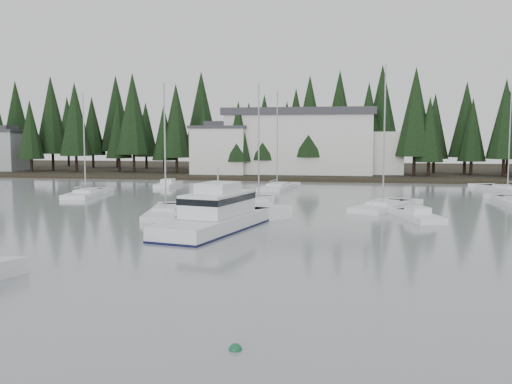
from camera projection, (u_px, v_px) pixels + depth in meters
ground at (170, 384)px, 15.50m from camera, size 260.00×260.00×0.00m
far_shore_land at (333, 171)px, 110.49m from camera, size 240.00×54.00×1.00m
conifer_treeline at (331, 175)px, 99.71m from camera, size 200.00×22.00×20.00m
house_west at (221, 149)px, 95.62m from camera, size 9.54×7.42×8.75m
house_far_west at (2, 149)px, 105.09m from camera, size 8.48×7.42×8.25m
harbor_inn at (312, 142)px, 96.10m from camera, size 29.50×11.50×10.90m
cabin_cruiser_center at (216, 219)px, 40.81m from camera, size 6.37×12.79×5.27m
sailboat_1 at (507, 191)px, 69.53m from camera, size 5.73×10.64×13.52m
sailboat_4 at (277, 189)px, 72.99m from camera, size 3.94×9.08×13.05m
sailboat_5 at (259, 205)px, 55.60m from camera, size 4.11×9.73×12.35m
sailboat_6 at (166, 214)px, 48.82m from camera, size 4.47×9.71×11.76m
sailboat_8 at (383, 208)px, 52.91m from camera, size 6.50×9.70×13.80m
sailboat_9 at (86, 195)px, 64.52m from camera, size 3.97×8.95×12.26m
runabout_1 at (417, 218)px, 46.38m from camera, size 4.01×6.88×1.42m
runabout_3 at (168, 186)px, 76.59m from camera, size 2.50×6.57×1.42m
mooring_buoy_green at (235, 350)px, 17.94m from camera, size 0.43×0.43×0.43m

